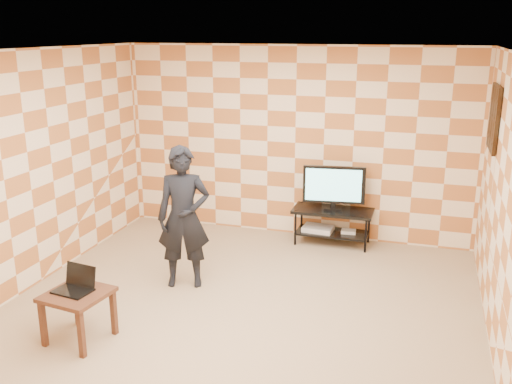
% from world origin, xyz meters
% --- Properties ---
extents(floor, '(5.00, 5.00, 0.00)m').
position_xyz_m(floor, '(0.00, 0.00, 0.00)').
color(floor, tan).
rests_on(floor, ground).
extents(wall_back, '(5.00, 0.02, 2.70)m').
position_xyz_m(wall_back, '(0.00, 2.50, 1.35)').
color(wall_back, beige).
rests_on(wall_back, ground).
extents(wall_front, '(5.00, 0.02, 2.70)m').
position_xyz_m(wall_front, '(0.00, -2.50, 1.35)').
color(wall_front, beige).
rests_on(wall_front, ground).
extents(wall_left, '(0.02, 5.00, 2.70)m').
position_xyz_m(wall_left, '(-2.50, 0.00, 1.35)').
color(wall_left, beige).
rests_on(wall_left, ground).
extents(wall_right, '(0.02, 5.00, 2.70)m').
position_xyz_m(wall_right, '(2.50, 0.00, 1.35)').
color(wall_right, beige).
rests_on(wall_right, ground).
extents(ceiling, '(5.00, 5.00, 0.02)m').
position_xyz_m(ceiling, '(0.00, 0.00, 2.70)').
color(ceiling, white).
rests_on(ceiling, wall_back).
extents(wall_art, '(0.04, 0.72, 0.72)m').
position_xyz_m(wall_art, '(2.47, 1.55, 1.95)').
color(wall_art, black).
rests_on(wall_art, wall_right).
extents(tv_stand, '(1.10, 0.49, 0.50)m').
position_xyz_m(tv_stand, '(0.61, 2.23, 0.37)').
color(tv_stand, black).
rests_on(tv_stand, floor).
extents(tv, '(0.84, 0.19, 0.61)m').
position_xyz_m(tv, '(0.61, 2.23, 0.84)').
color(tv, black).
rests_on(tv, tv_stand).
extents(dvd_player, '(0.43, 0.32, 0.07)m').
position_xyz_m(dvd_player, '(0.42, 2.22, 0.21)').
color(dvd_player, silver).
rests_on(dvd_player, tv_stand).
extents(game_console, '(0.21, 0.16, 0.04)m').
position_xyz_m(game_console, '(0.84, 2.25, 0.19)').
color(game_console, silver).
rests_on(game_console, tv_stand).
extents(side_table, '(0.62, 0.62, 0.50)m').
position_xyz_m(side_table, '(-1.28, -1.03, 0.41)').
color(side_table, '#3D2215').
rests_on(side_table, floor).
extents(laptop, '(0.38, 0.32, 0.23)m').
position_xyz_m(laptop, '(-1.32, -0.98, 0.55)').
color(laptop, black).
rests_on(laptop, side_table).
extents(person, '(0.70, 0.57, 1.65)m').
position_xyz_m(person, '(-0.81, 0.43, 0.83)').
color(person, black).
rests_on(person, floor).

